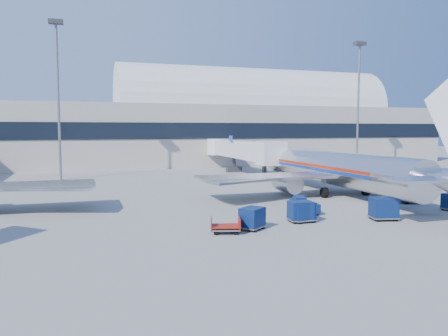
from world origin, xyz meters
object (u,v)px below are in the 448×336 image
object	(u,v)px
barrier_near	(415,191)
cart_solo_near	(384,208)
jetbridge_near	(238,150)
mast_west	(58,76)
tug_right	(412,196)
cart_train_b	(301,211)
airliner_main	(341,169)
mast_east	(359,87)
tug_left	(298,203)
cart_open_red	(226,228)
barrier_mid	(439,190)
cart_train_a	(303,211)
tug_lead	(304,207)
cart_train_c	(252,218)

from	to	relation	value
barrier_near	cart_solo_near	xyz separation A→B (m)	(-12.20, -10.07, 0.51)
jetbridge_near	mast_west	xyz separation A→B (m)	(-27.60, -0.81, 10.86)
tug_right	jetbridge_near	bearing A→B (deg)	124.45
barrier_near	cart_train_b	size ratio (longest dim) A/B	1.52
tug_right	cart_train_b	world-z (taller)	cart_train_b
airliner_main	mast_east	size ratio (longest dim) A/B	1.65
mast_east	barrier_near	xyz separation A→B (m)	(-12.00, -28.00, -14.34)
tug_left	cart_open_red	distance (m)	11.27
barrier_mid	cart_train_b	world-z (taller)	cart_train_b
barrier_near	cart_train_b	xyz separation A→B (m)	(-18.90, -8.67, 0.43)
airliner_main	cart_open_red	xyz separation A→B (m)	(-17.66, -12.85, -2.53)
cart_train_a	cart_train_b	size ratio (longest dim) A/B	0.98
barrier_mid	jetbridge_near	bearing A→B (deg)	115.44
tug_left	cart_train_a	distance (m)	5.46
barrier_mid	tug_lead	size ratio (longest dim) A/B	1.19
mast_west	cart_train_a	bearing A→B (deg)	-62.34
tug_right	cart_train_b	bearing A→B (deg)	-139.40
jetbridge_near	cart_open_red	size ratio (longest dim) A/B	11.54
mast_east	barrier_mid	world-z (taller)	mast_east
airliner_main	barrier_mid	bearing A→B (deg)	-12.50
cart_train_c	tug_lead	bearing A→B (deg)	-7.56
cart_solo_near	barrier_near	bearing A→B (deg)	52.50
airliner_main	cart_open_red	bearing A→B (deg)	-143.95
tug_right	barrier_near	bearing A→B (deg)	69.12
jetbridge_near	cart_train_a	xyz separation A→B (m)	(-8.34, -37.56, -3.08)
mast_east	cart_train_c	bearing A→B (deg)	-133.14
mast_west	cart_train_b	distance (m)	43.62
mast_west	cart_solo_near	size ratio (longest dim) A/B	9.63
tug_lead	cart_solo_near	xyz separation A→B (m)	(5.09, -3.84, 0.26)
jetbridge_near	barrier_mid	xyz separation A→B (m)	(13.70, -28.81, -3.48)
mast_east	cart_train_b	size ratio (longest dim) A/B	11.42
cart_train_c	airliner_main	bearing A→B (deg)	0.72
mast_west	tug_lead	xyz separation A→B (m)	(20.71, -34.24, -14.08)
barrier_near	cart_train_c	distance (m)	25.46
jetbridge_near	cart_solo_near	size ratio (longest dim) A/B	11.72
mast_west	tug_left	xyz separation A→B (m)	(21.48, -31.76, -14.17)
tug_right	cart_solo_near	size ratio (longest dim) A/B	1.13
cart_solo_near	cart_open_red	world-z (taller)	cart_solo_near
airliner_main	mast_west	xyz separation A→B (m)	(-30.00, 25.49, 11.87)
tug_right	cart_train_c	distance (m)	19.95
barrier_near	cart_open_red	world-z (taller)	barrier_near
tug_lead	mast_east	bearing A→B (deg)	57.19
mast_west	tug_right	xyz separation A→B (m)	(33.69, -32.32, -14.09)
cart_train_a	barrier_mid	bearing A→B (deg)	15.39
tug_left	cart_solo_near	size ratio (longest dim) A/B	0.96
jetbridge_near	cart_open_red	world-z (taller)	jetbridge_near
airliner_main	jetbridge_near	size ratio (longest dim) A/B	1.35
airliner_main	mast_west	size ratio (longest dim) A/B	1.65
mast_east	tug_left	bearing A→B (deg)	-131.92
tug_right	cart_solo_near	distance (m)	9.76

